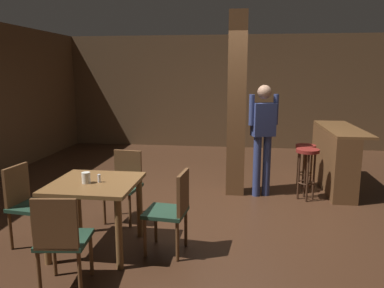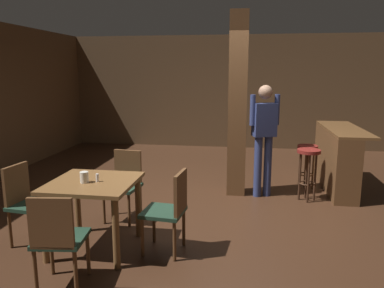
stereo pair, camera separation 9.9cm
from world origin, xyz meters
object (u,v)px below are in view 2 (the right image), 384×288
object	(u,v)px
bar_stool_near	(308,163)
chair_east	(170,207)
napkin_cup	(84,177)
salt_shaker	(97,178)
chair_west	(26,200)
bar_stool_mid	(307,157)
chair_north	(124,181)
chair_south	(58,236)
standing_person	(264,133)
bar_counter	(336,158)
dining_table	(94,193)

from	to	relation	value
bar_stool_near	chair_east	bearing A→B (deg)	-131.18
napkin_cup	salt_shaker	size ratio (longest dim) A/B	1.37
salt_shaker	chair_west	bearing A→B (deg)	177.30
salt_shaker	bar_stool_mid	world-z (taller)	salt_shaker
chair_north	chair_south	size ratio (longest dim) A/B	1.00
standing_person	chair_west	bearing A→B (deg)	-142.69
napkin_cup	bar_stool_near	size ratio (longest dim) A/B	0.15
bar_stool_near	bar_stool_mid	xyz separation A→B (m)	(0.07, 0.58, -0.04)
chair_south	bar_stool_mid	xyz separation A→B (m)	(2.59, 3.35, 0.03)
chair_north	chair_east	distance (m)	1.16
standing_person	bar_stool_near	world-z (taller)	standing_person
chair_west	bar_counter	size ratio (longest dim) A/B	0.49
chair_south	napkin_cup	world-z (taller)	chair_south
chair_west	napkin_cup	size ratio (longest dim) A/B	7.57
napkin_cup	salt_shaker	world-z (taller)	napkin_cup
chair_south	salt_shaker	distance (m)	0.85
chair_west	chair_south	xyz separation A→B (m)	(0.82, -0.83, 0.00)
standing_person	dining_table	bearing A→B (deg)	-132.10
chair_south	salt_shaker	bearing A→B (deg)	86.37
standing_person	bar_stool_mid	xyz separation A→B (m)	(0.73, 0.47, -0.46)
chair_east	standing_person	xyz separation A→B (m)	(1.03, 2.04, 0.50)
chair_south	standing_person	distance (m)	3.46
chair_east	standing_person	bearing A→B (deg)	63.13
salt_shaker	bar_stool_near	size ratio (longest dim) A/B	0.11
standing_person	bar_stool_mid	world-z (taller)	standing_person
salt_shaker	standing_person	size ratio (longest dim) A/B	0.05
bar_stool_near	bar_stool_mid	size ratio (longest dim) A/B	1.07
bar_stool_mid	chair_north	bearing A→B (deg)	-146.93
dining_table	salt_shaker	size ratio (longest dim) A/B	10.41
standing_person	chair_south	bearing A→B (deg)	-122.89
salt_shaker	bar_counter	bearing A→B (deg)	41.64
chair_north	chair_east	size ratio (longest dim) A/B	1.00
chair_west	standing_person	bearing A→B (deg)	37.31
salt_shaker	bar_stool_near	world-z (taller)	salt_shaker
chair_east	bar_stool_mid	size ratio (longest dim) A/B	1.21
salt_shaker	bar_stool_near	distance (m)	3.17
chair_south	bar_counter	world-z (taller)	bar_counter
dining_table	chair_east	size ratio (longest dim) A/B	1.00
chair_west	bar_counter	world-z (taller)	bar_counter
bar_counter	chair_east	bearing A→B (deg)	-130.33
chair_south	chair_west	bearing A→B (deg)	134.45
bar_stool_mid	dining_table	bearing A→B (deg)	-135.63
chair_west	salt_shaker	world-z (taller)	chair_west
chair_south	standing_person	bearing A→B (deg)	57.11
dining_table	chair_north	distance (m)	0.89
chair_west	chair_south	bearing A→B (deg)	-45.55
chair_north	chair_west	bearing A→B (deg)	-135.08
chair_north	bar_counter	size ratio (longest dim) A/B	0.49
chair_west	chair_north	world-z (taller)	same
chair_east	napkin_cup	size ratio (longest dim) A/B	7.57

